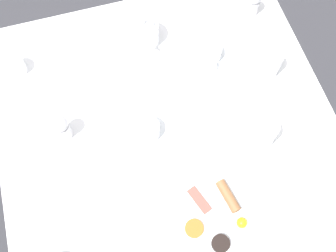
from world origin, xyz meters
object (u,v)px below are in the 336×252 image
pepper_grinder (253,2)px  fork_spare (47,221)px  salt_grinder (61,127)px  teapot_near (144,32)px  teacup_with_saucer_right (147,131)px  knife_by_plate (118,196)px  creamer_jug (15,66)px  teacup_with_saucer_left (209,54)px  breakfast_plate (218,218)px  wine_glass_spare (262,135)px  napkin_folded (82,63)px  water_glass_short (269,63)px  fork_by_plate (221,104)px

pepper_grinder → fork_spare: (0.84, 0.55, -0.05)m
salt_grinder → teapot_near: bearing=-140.0°
teacup_with_saucer_right → fork_spare: size_ratio=0.84×
teacup_with_saucer_right → pepper_grinder: size_ratio=1.38×
knife_by_plate → creamer_jug: bearing=-66.0°
creamer_jug → pepper_grinder: bearing=-179.2°
teacup_with_saucer_left → salt_grinder: bearing=15.4°
breakfast_plate → wine_glass_spare: bearing=-136.3°
napkin_folded → knife_by_plate: napkin_folded is taller
salt_grinder → pepper_grinder: bearing=-158.5°
teapot_near → water_glass_short: same height
teacup_with_saucer_right → breakfast_plate: bearing=111.8°
breakfast_plate → knife_by_plate: (0.26, -0.14, -0.01)m
breakfast_plate → water_glass_short: size_ratio=2.36×
breakfast_plate → salt_grinder: (0.38, -0.39, 0.05)m
teacup_with_saucer_left → knife_by_plate: (0.41, 0.39, -0.02)m
creamer_jug → fork_by_plate: size_ratio=0.51×
breakfast_plate → pepper_grinder: (-0.36, -0.68, 0.05)m
pepper_grinder → fork_spare: 1.00m
pepper_grinder → knife_by_plate: size_ratio=0.57×
teacup_with_saucer_right → wine_glass_spare: wine_glass_spare is taller
teacup_with_saucer_left → fork_spare: teacup_with_saucer_left is taller
water_glass_short → knife_by_plate: 0.65m
pepper_grinder → napkin_folded: size_ratio=0.79×
teacup_with_saucer_right → wine_glass_spare: 0.35m
wine_glass_spare → breakfast_plate: bearing=43.7°
wine_glass_spare → pepper_grinder: size_ratio=1.20×
pepper_grinder → knife_by_plate: (0.62, 0.53, -0.05)m
breakfast_plate → knife_by_plate: breakfast_plate is taller
knife_by_plate → salt_grinder: bearing=-64.4°
teacup_with_saucer_left → napkin_folded: 0.44m
salt_grinder → fork_by_plate: 0.52m
water_glass_short → knife_by_plate: size_ratio=0.60×
pepper_grinder → wine_glass_spare: bearing=71.6°
wine_glass_spare → fork_spare: size_ratio=0.73×
pepper_grinder → fork_spare: bearing=33.1°
teapot_near → wine_glass_spare: bearing=14.0°
fork_spare → breakfast_plate: bearing=164.6°
teacup_with_saucer_right → napkin_folded: size_ratio=1.09×
napkin_folded → fork_spare: bearing=68.1°
teacup_with_saucer_left → wine_glass_spare: bearing=97.8°
teacup_with_saucer_right → teacup_with_saucer_left: bearing=-141.9°
wine_glass_spare → napkin_folded: (0.47, -0.44, -0.06)m
fork_by_plate → wine_glass_spare: bearing=112.1°
teacup_with_saucer_right → fork_by_plate: (-0.26, -0.04, -0.02)m
creamer_jug → salt_grinder: size_ratio=0.81×
water_glass_short → teacup_with_saucer_right: bearing=13.9°
teacup_with_saucer_right → wine_glass_spare: bearing=159.1°
napkin_folded → fork_by_plate: size_ratio=0.79×
pepper_grinder → salt_grinder: 0.79m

